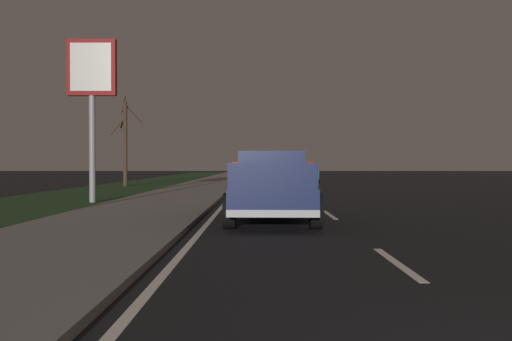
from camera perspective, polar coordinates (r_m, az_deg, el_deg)
The scene contains 9 objects.
ground at distance 29.38m, azimuth 4.44°, elevation -2.15°, with size 144.00×144.00×0.00m, color black.
sidewalk_shoulder at distance 29.52m, azimuth -6.67°, elevation -2.02°, with size 108.00×4.00×0.12m, color slate.
grass_verge at distance 30.54m, azimuth -16.03°, elevation -2.06°, with size 108.00×6.00×0.01m, color #1E3819.
lane_markings at distance 32.05m, azimuth -0.39°, elevation -1.89°, with size 109.05×3.54×0.01m.
pickup_truck at distance 13.06m, azimuth 1.91°, elevation -1.84°, with size 5.46×2.34×1.87m.
sedan_green at distance 39.65m, azimuth 5.91°, elevation -0.25°, with size 4.44×2.08×1.54m.
sedan_white at distance 27.23m, azimuth 0.70°, elevation -0.73°, with size 4.42×2.06×1.54m.
gas_price_sign at distance 19.83m, azimuth -19.24°, elevation 10.22°, with size 0.27×1.90×6.39m.
bare_tree_far at distance 32.96m, azimuth -15.55°, elevation 3.45°, with size 1.03×2.02×6.13m.
Camera 1 is at (-2.26, 2.10, 1.51)m, focal length 33.06 mm.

